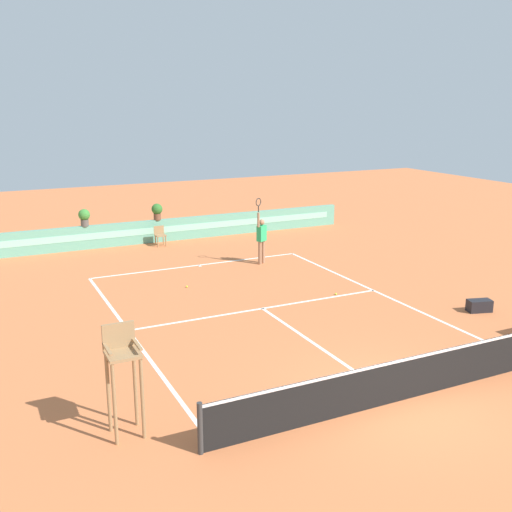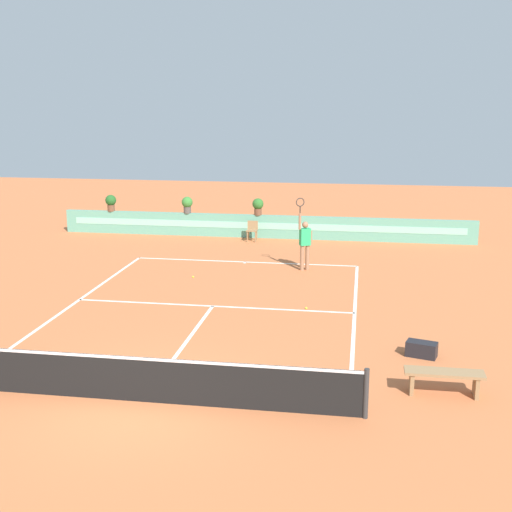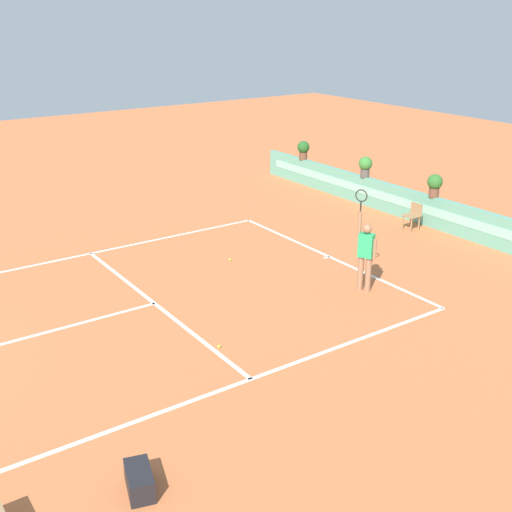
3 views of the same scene
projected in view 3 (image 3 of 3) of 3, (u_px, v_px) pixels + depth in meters
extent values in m
plane|color=#C66B3D|center=(139.00, 308.00, 15.25)|extent=(60.00, 60.00, 0.00)
cube|color=white|center=(329.00, 257.00, 18.37)|extent=(8.22, 0.10, 0.01)
cube|color=white|center=(155.00, 303.00, 15.46)|extent=(8.22, 0.10, 0.01)
cube|color=white|center=(19.00, 340.00, 13.77)|extent=(0.10, 6.40, 0.01)
cube|color=white|center=(76.00, 257.00, 18.38)|extent=(0.10, 11.89, 0.01)
cube|color=white|center=(231.00, 386.00, 12.06)|extent=(0.10, 11.89, 0.01)
cube|color=white|center=(327.00, 257.00, 18.32)|extent=(0.10, 0.20, 0.01)
cube|color=#60A88E|center=(438.00, 213.00, 20.58)|extent=(18.00, 0.20, 1.00)
cube|color=#8ED6BC|center=(436.00, 212.00, 20.51)|extent=(17.10, 0.01, 0.28)
cylinder|color=#99754C|center=(403.00, 223.00, 20.58)|extent=(0.05, 0.05, 0.45)
cylinder|color=#99754C|center=(411.00, 226.00, 20.31)|extent=(0.05, 0.05, 0.45)
cylinder|color=#99754C|center=(411.00, 221.00, 20.76)|extent=(0.05, 0.05, 0.45)
cylinder|color=#99754C|center=(419.00, 224.00, 20.49)|extent=(0.05, 0.05, 0.45)
cube|color=#99754C|center=(412.00, 216.00, 20.45)|extent=(0.44, 0.44, 0.04)
cube|color=#99754C|center=(416.00, 209.00, 20.48)|extent=(0.44, 0.04, 0.36)
cube|color=black|center=(139.00, 481.00, 9.40)|extent=(0.77, 0.54, 0.36)
cylinder|color=#9E7051|center=(368.00, 275.00, 15.97)|extent=(0.14, 0.14, 0.90)
cylinder|color=#9E7051|center=(361.00, 273.00, 16.07)|extent=(0.14, 0.14, 0.90)
cube|color=#28B266|center=(366.00, 245.00, 15.75)|extent=(0.42, 0.36, 0.60)
sphere|color=#9E7051|center=(367.00, 229.00, 15.60)|extent=(0.22, 0.22, 0.22)
cylinder|color=#9E7051|center=(360.00, 223.00, 15.65)|extent=(0.09, 0.09, 0.55)
cylinder|color=black|center=(361.00, 206.00, 15.50)|extent=(0.04, 0.04, 0.24)
torus|color=#262626|center=(361.00, 196.00, 15.40)|extent=(0.29, 0.16, 0.31)
cylinder|color=#9E7051|center=(375.00, 249.00, 15.67)|extent=(0.09, 0.09, 0.50)
sphere|color=#CCE033|center=(219.00, 346.00, 13.43)|extent=(0.07, 0.07, 0.07)
sphere|color=#CCE033|center=(230.00, 259.00, 18.08)|extent=(0.07, 0.07, 0.07)
cylinder|color=brown|center=(434.00, 192.00, 20.53)|extent=(0.32, 0.32, 0.28)
sphere|color=#2D6B28|center=(435.00, 182.00, 20.41)|extent=(0.48, 0.48, 0.48)
cylinder|color=brown|center=(303.00, 156.00, 25.66)|extent=(0.32, 0.32, 0.28)
sphere|color=#235B23|center=(303.00, 147.00, 25.53)|extent=(0.48, 0.48, 0.48)
cylinder|color=#514C47|center=(365.00, 173.00, 22.95)|extent=(0.32, 0.32, 0.28)
sphere|color=#387F33|center=(366.00, 163.00, 22.83)|extent=(0.48, 0.48, 0.48)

